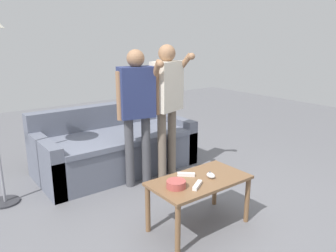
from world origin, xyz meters
name	(u,v)px	position (x,y,z in m)	size (l,w,h in m)	color
ground_plane	(205,221)	(0.00, 0.00, 0.00)	(12.00, 12.00, 0.00)	slate
couch	(115,147)	(-0.05, 1.62, 0.28)	(1.92, 0.95, 0.78)	slate
coffee_table	(199,186)	(-0.11, -0.03, 0.39)	(0.87, 0.48, 0.45)	brown
snack_bowl	(176,184)	(-0.37, -0.04, 0.48)	(0.16, 0.16, 0.06)	#B24C47
game_remote_nunchuk	(211,175)	(-0.01, -0.07, 0.48)	(0.06, 0.09, 0.05)	white
player_right	(167,96)	(0.34, 1.03, 0.98)	(0.51, 0.33, 1.56)	#756656
player_center	(137,103)	(-0.07, 1.03, 0.95)	(0.44, 0.42, 1.52)	#47474C
game_remote_wand_near	(186,174)	(-0.15, 0.09, 0.47)	(0.14, 0.13, 0.03)	white
game_remote_wand_far	(197,185)	(-0.22, -0.13, 0.47)	(0.16, 0.12, 0.03)	white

